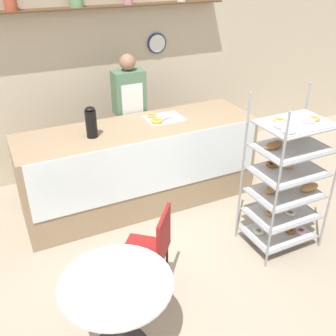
{
  "coord_description": "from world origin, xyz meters",
  "views": [
    {
      "loc": [
        -1.46,
        -2.62,
        2.72
      ],
      "look_at": [
        0.0,
        0.41,
        0.86
      ],
      "focal_mm": 42.0,
      "sensor_mm": 36.0,
      "label": 1
    }
  ],
  "objects_px": {
    "pastry_rack": "(286,179)",
    "person_worker": "(130,116)",
    "cafe_chair": "(154,245)",
    "donut_tray_counter": "(161,118)",
    "coffee_carafe": "(91,122)",
    "cafe_table": "(117,300)"
  },
  "relations": [
    {
      "from": "person_worker",
      "to": "cafe_chair",
      "type": "bearing_deg",
      "value": -105.78
    },
    {
      "from": "cafe_table",
      "to": "cafe_chair",
      "type": "bearing_deg",
      "value": 43.06
    },
    {
      "from": "person_worker",
      "to": "cafe_table",
      "type": "height_order",
      "value": "person_worker"
    },
    {
      "from": "cafe_table",
      "to": "cafe_chair",
      "type": "relative_size",
      "value": 0.93
    },
    {
      "from": "pastry_rack",
      "to": "person_worker",
      "type": "distance_m",
      "value": 2.09
    },
    {
      "from": "donut_tray_counter",
      "to": "coffee_carafe",
      "type": "bearing_deg",
      "value": -171.83
    },
    {
      "from": "cafe_table",
      "to": "pastry_rack",
      "type": "bearing_deg",
      "value": 15.11
    },
    {
      "from": "person_worker",
      "to": "cafe_chair",
      "type": "height_order",
      "value": "person_worker"
    },
    {
      "from": "person_worker",
      "to": "coffee_carafe",
      "type": "height_order",
      "value": "person_worker"
    },
    {
      "from": "donut_tray_counter",
      "to": "cafe_chair",
      "type": "bearing_deg",
      "value": -117.34
    },
    {
      "from": "person_worker",
      "to": "donut_tray_counter",
      "type": "distance_m",
      "value": 0.53
    },
    {
      "from": "cafe_chair",
      "to": "coffee_carafe",
      "type": "height_order",
      "value": "coffee_carafe"
    },
    {
      "from": "cafe_chair",
      "to": "coffee_carafe",
      "type": "bearing_deg",
      "value": -136.45
    },
    {
      "from": "pastry_rack",
      "to": "donut_tray_counter",
      "type": "xyz_separation_m",
      "value": [
        -0.7,
        1.4,
        0.26
      ]
    },
    {
      "from": "pastry_rack",
      "to": "person_worker",
      "type": "xyz_separation_m",
      "value": [
        -0.91,
        1.87,
        0.16
      ]
    },
    {
      "from": "cafe_chair",
      "to": "donut_tray_counter",
      "type": "xyz_separation_m",
      "value": [
        0.76,
        1.48,
        0.5
      ]
    },
    {
      "from": "cafe_chair",
      "to": "donut_tray_counter",
      "type": "bearing_deg",
      "value": -167.8
    },
    {
      "from": "pastry_rack",
      "to": "cafe_table",
      "type": "bearing_deg",
      "value": -164.89
    },
    {
      "from": "coffee_carafe",
      "to": "person_worker",
      "type": "bearing_deg",
      "value": 42.72
    },
    {
      "from": "pastry_rack",
      "to": "coffee_carafe",
      "type": "height_order",
      "value": "pastry_rack"
    },
    {
      "from": "person_worker",
      "to": "donut_tray_counter",
      "type": "xyz_separation_m",
      "value": [
        0.21,
        -0.47,
        0.1
      ]
    },
    {
      "from": "cafe_chair",
      "to": "donut_tray_counter",
      "type": "distance_m",
      "value": 1.73
    }
  ]
}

